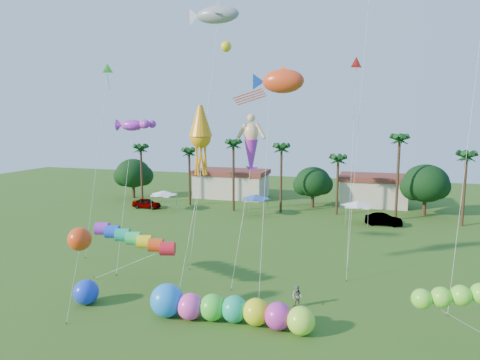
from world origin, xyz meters
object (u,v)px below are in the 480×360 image
(spectator_b, at_px, (297,297))
(blue_ball, at_px, (86,292))
(car_b, at_px, (384,220))
(car_a, at_px, (147,203))
(caterpillar_inflatable, at_px, (224,309))

(spectator_b, distance_m, blue_ball, 15.55)
(spectator_b, bearing_deg, car_b, 95.76)
(car_a, bearing_deg, spectator_b, -134.34)
(car_b, height_order, spectator_b, spectator_b)
(car_b, height_order, caterpillar_inflatable, caterpillar_inflatable)
(car_a, xyz_separation_m, blue_ball, (13.19, -32.27, 0.17))
(car_a, xyz_separation_m, spectator_b, (28.21, -28.22, 0.06))
(blue_ball, bearing_deg, car_a, 112.23)
(spectator_b, height_order, caterpillar_inflatable, caterpillar_inflatable)
(car_b, bearing_deg, car_a, 89.34)
(car_b, relative_size, spectator_b, 2.84)
(caterpillar_inflatable, distance_m, blue_ball, 10.70)
(car_b, relative_size, blue_ball, 2.50)
(spectator_b, distance_m, caterpillar_inflatable, 5.74)
(car_a, distance_m, spectator_b, 39.90)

